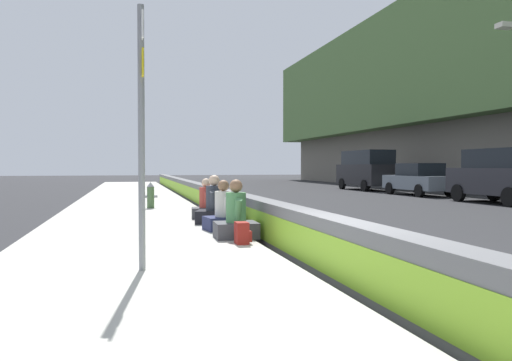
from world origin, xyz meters
The scene contains 13 objects.
ground_plane centered at (0.00, 0.00, 0.00)m, with size 160.00×160.00×0.00m, color #2B2B2D.
sidewalk_strip centered at (0.00, 2.65, 0.07)m, with size 80.00×4.40×0.14m, color #B5B2A8.
jersey_barrier centered at (0.00, 0.00, 0.42)m, with size 76.00×0.45×0.85m.
route_sign_post centered at (0.72, 2.60, 2.21)m, with size 0.44×0.09×3.60m.
fire_hydrant centered at (11.05, 2.07, 0.59)m, with size 0.26×0.46×0.88m.
seated_person_foreground centered at (3.43, 0.73, 0.50)m, with size 0.74×0.85×1.16m.
seated_person_middle centered at (4.70, 0.74, 0.49)m, with size 0.78×0.88×1.11m.
seated_person_rear centered at (6.04, 0.73, 0.52)m, with size 0.94×1.03×1.20m.
seated_person_far centered at (7.31, 0.74, 0.48)m, with size 0.73×0.84×1.09m.
backpack centered at (2.64, 0.77, 0.33)m, with size 0.32×0.28×0.40m.
parked_car_third centered at (11.35, -12.17, 1.18)m, with size 4.81×2.08×2.28m.
parked_car_fourth centered at (17.39, -12.10, 0.86)m, with size 4.52×1.98×1.71m.
parked_car_midline centered at (23.51, -12.13, 1.35)m, with size 5.12×2.15×2.56m.
Camera 1 is at (-6.30, 2.77, 1.57)m, focal length 35.37 mm.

